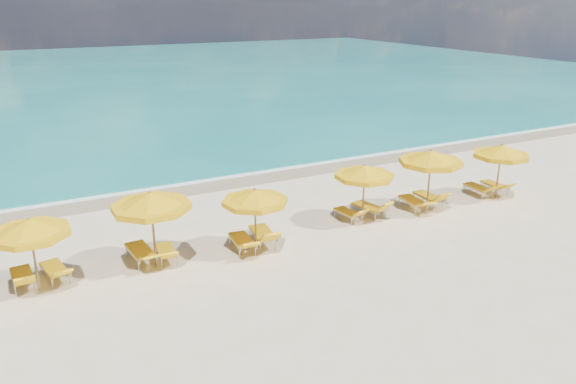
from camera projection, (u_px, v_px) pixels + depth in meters
name	position (u px, v px, depth m)	size (l,w,h in m)	color
ground_plane	(307.00, 234.00, 20.96)	(120.00, 120.00, 0.00)	beige
ocean	(89.00, 78.00, 61.07)	(120.00, 80.00, 0.30)	#157B76
wet_sand_band	(231.00, 180.00, 27.15)	(120.00, 2.60, 0.01)	tan
foam_line	(225.00, 176.00, 27.81)	(120.00, 1.20, 0.03)	white
whitecap_near	(72.00, 150.00, 32.53)	(14.00, 0.36, 0.05)	white
whitecap_far	(245.00, 109.00, 44.54)	(18.00, 0.30, 0.05)	white
umbrella_0	(30.00, 228.00, 16.29)	(3.05, 3.05, 2.37)	#9A7D4D
umbrella_1	(151.00, 202.00, 17.80)	(3.37, 3.37, 2.62)	#9A7D4D
umbrella_2	(255.00, 197.00, 18.95)	(2.76, 2.76, 2.31)	#9A7D4D
umbrella_3	(364.00, 172.00, 21.54)	(2.92, 2.92, 2.36)	#9A7D4D
umbrella_4	(431.00, 158.00, 22.59)	(2.76, 2.76, 2.62)	#9A7D4D
umbrella_5	(501.00, 152.00, 24.09)	(3.10, 3.10, 2.45)	#9A7D4D
lounger_0_left	(23.00, 281.00, 17.05)	(0.69, 1.81, 0.81)	#A5A8AD
lounger_0_right	(56.00, 273.00, 17.50)	(0.88, 1.87, 0.76)	#A5A8AD
lounger_1_left	(142.00, 256.00, 18.66)	(0.81, 2.10, 0.75)	#A5A8AD
lounger_1_right	(167.00, 255.00, 18.78)	(0.76, 1.71, 0.74)	#A5A8AD
lounger_2_left	(243.00, 245.00, 19.51)	(0.82, 1.95, 0.79)	#A5A8AD
lounger_2_right	(263.00, 238.00, 20.01)	(0.97, 2.07, 0.92)	#A5A8AD
lounger_3_left	(348.00, 216.00, 22.19)	(0.70, 1.63, 0.73)	#A5A8AD
lounger_3_right	(369.00, 210.00, 22.63)	(0.94, 1.87, 0.87)	#A5A8AD
lounger_4_left	(414.00, 205.00, 23.27)	(0.88, 1.99, 0.73)	#A5A8AD
lounger_4_right	(429.00, 200.00, 23.81)	(0.70, 1.84, 0.86)	#A5A8AD
lounger_5_left	(478.00, 191.00, 25.02)	(0.63, 1.76, 0.74)	#A5A8AD
lounger_5_right	(495.00, 188.00, 25.37)	(0.77, 1.77, 0.73)	#A5A8AD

